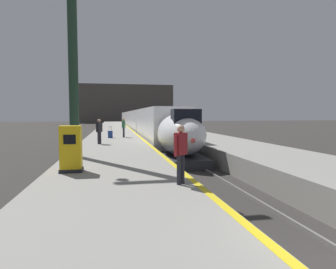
# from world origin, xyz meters

# --- Properties ---
(platform_left) EXTENTS (4.80, 110.00, 1.05)m
(platform_left) POSITION_xyz_m (-4.05, 24.75, 0.53)
(platform_left) COLOR gray
(platform_left) RESTS_ON ground
(platform_right) EXTENTS (4.80, 110.00, 1.05)m
(platform_right) POSITION_xyz_m (4.05, 24.75, 0.53)
(platform_right) COLOR gray
(platform_right) RESTS_ON ground
(platform_left_safety_stripe) EXTENTS (0.20, 107.80, 0.01)m
(platform_left_safety_stripe) POSITION_xyz_m (-1.77, 24.75, 1.05)
(platform_left_safety_stripe) COLOR yellow
(platform_left_safety_stripe) RESTS_ON platform_left
(rail_main_left) EXTENTS (0.08, 110.00, 0.12)m
(rail_main_left) POSITION_xyz_m (-0.75, 27.50, 0.06)
(rail_main_left) COLOR slate
(rail_main_left) RESTS_ON ground
(rail_main_right) EXTENTS (0.08, 110.00, 0.12)m
(rail_main_right) POSITION_xyz_m (0.75, 27.50, 0.06)
(rail_main_right) COLOR slate
(rail_main_right) RESTS_ON ground
(highspeed_train_main) EXTENTS (2.92, 74.38, 3.60)m
(highspeed_train_main) POSITION_xyz_m (0.00, 47.11, 1.98)
(highspeed_train_main) COLOR silver
(highspeed_train_main) RESTS_ON ground
(station_column_mid) EXTENTS (4.00, 0.68, 9.64)m
(station_column_mid) POSITION_xyz_m (-5.90, 10.37, 6.82)
(station_column_mid) COLOR #1E3828
(station_column_mid) RESTS_ON platform_left
(passenger_near_edge) EXTENTS (0.33, 0.55, 1.69)m
(passenger_near_edge) POSITION_xyz_m (-3.21, 21.47, 2.04)
(passenger_near_edge) COLOR #23232D
(passenger_near_edge) RESTS_ON platform_left
(passenger_mid_platform) EXTENTS (0.42, 0.44, 1.69)m
(passenger_mid_platform) POSITION_xyz_m (-5.03, 16.05, 2.04)
(passenger_mid_platform) COLOR #23232D
(passenger_mid_platform) RESTS_ON platform_left
(passenger_far_waiting) EXTENTS (0.44, 0.42, 1.69)m
(passenger_far_waiting) POSITION_xyz_m (-2.23, 4.13, 2.04)
(passenger_far_waiting) COLOR #23232D
(passenger_far_waiting) RESTS_ON platform_left
(rolling_suitcase) EXTENTS (0.40, 0.22, 0.98)m
(rolling_suitcase) POSITION_xyz_m (-4.35, 21.08, 1.35)
(rolling_suitcase) COLOR navy
(rolling_suitcase) RESTS_ON platform_left
(ticket_machine_yellow) EXTENTS (0.76, 0.62, 1.60)m
(ticket_machine_yellow) POSITION_xyz_m (-5.55, 6.57, 1.79)
(ticket_machine_yellow) COLOR yellow
(ticket_machine_yellow) RESTS_ON platform_left
(terminus_back_wall) EXTENTS (36.00, 2.00, 14.00)m
(terminus_back_wall) POSITION_xyz_m (0.00, 102.00, 7.00)
(terminus_back_wall) COLOR #4C4742
(terminus_back_wall) RESTS_ON ground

